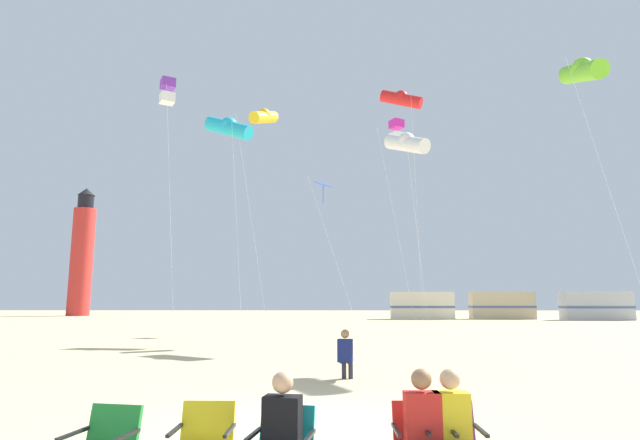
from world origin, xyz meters
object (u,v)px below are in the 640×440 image
object	(u,v)px
spectator_teal_chair	(280,435)
rv_van_tan	(502,306)
kite_tube_scarlet	(401,99)
camp_chair_yellow	(204,439)
kite_tube_gold	(264,117)
kite_tube_cyan	(229,127)
lighthouse_distant	(82,255)
camp_chair_purple	(451,438)
kite_tube_white	(407,143)
kite_diamond_blue	(324,190)
rv_van_silver	(596,306)
camp_chair_red	(422,439)
kite_flyer_standing	(346,353)
kite_tube_lime	(583,71)
kite_box_violet	(168,92)
kite_box_magenta	(397,131)
spectator_purple_chair	(454,430)
rv_van_cream	(422,306)
spectator_red_chair	(424,430)

from	to	relation	value
spectator_teal_chair	rv_van_tan	world-z (taller)	rv_van_tan
kite_tube_scarlet	spectator_teal_chair	bearing A→B (deg)	-101.12
camp_chair_yellow	kite_tube_gold	distance (m)	26.16
kite_tube_cyan	lighthouse_distant	distance (m)	51.57
camp_chair_yellow	rv_van_tan	bearing A→B (deg)	68.70
camp_chair_purple	kite_tube_white	world-z (taller)	kite_tube_white
camp_chair_yellow	kite_tube_gold	xyz separation A→B (m)	(-2.63, 23.13, 11.93)
kite_diamond_blue	rv_van_tan	distance (m)	30.88
kite_diamond_blue	rv_van_silver	bearing A→B (deg)	37.85
camp_chair_red	kite_tube_scarlet	size ratio (longest dim) A/B	0.06
kite_diamond_blue	kite_tube_white	bearing A→B (deg)	-65.97
kite_flyer_standing	lighthouse_distant	distance (m)	63.54
camp_chair_purple	kite_tube_white	distance (m)	19.39
kite_tube_cyan	kite_tube_lime	bearing A→B (deg)	-20.03
camp_chair_purple	kite_box_violet	xyz separation A→B (m)	(-8.49, 16.48, 10.67)
camp_chair_purple	kite_tube_white	size ratio (longest dim) A/B	0.09
kite_tube_cyan	kite_flyer_standing	bearing A→B (deg)	-64.18
kite_tube_cyan	kite_tube_white	world-z (taller)	kite_tube_cyan
camp_chair_yellow	kite_box_magenta	bearing A→B (deg)	76.92
kite_tube_cyan	kite_tube_scarlet	size ratio (longest dim) A/B	0.75
kite_flyer_standing	kite_tube_gold	size ratio (longest dim) A/B	0.09
kite_box_violet	kite_tube_cyan	bearing A→B (deg)	22.46
kite_tube_cyan	kite_tube_lime	world-z (taller)	kite_tube_lime
camp_chair_purple	rv_van_silver	size ratio (longest dim) A/B	0.12
kite_flyer_standing	kite_tube_gold	bearing A→B (deg)	-65.56
kite_tube_cyan	spectator_purple_chair	bearing A→B (deg)	-71.59
spectator_purple_chair	kite_flyer_standing	xyz separation A→B (m)	(-0.81, 7.19, 0.00)
kite_tube_lime	kite_diamond_blue	distance (m)	16.67
kite_tube_white	rv_van_cream	bearing A→B (deg)	79.26
kite_diamond_blue	kite_tube_lime	bearing A→B (deg)	-54.64
camp_chair_red	camp_chair_purple	xyz separation A→B (m)	(0.28, 0.01, 0.00)
camp_chair_red	kite_tube_gold	distance (m)	26.41
rv_van_tan	kite_box_violet	bearing A→B (deg)	-123.74
camp_chair_yellow	rv_van_tan	xyz separation A→B (m)	(19.22, 49.77, 0.89)
spectator_teal_chair	spectator_red_chair	world-z (taller)	same
lighthouse_distant	rv_van_cream	world-z (taller)	lighthouse_distant
kite_tube_scarlet	kite_box_violet	distance (m)	13.38
kite_tube_gold	kite_tube_white	bearing A→B (deg)	-38.23
spectator_red_chair	kite_flyer_standing	world-z (taller)	same
camp_chair_yellow	rv_van_silver	distance (m)	54.44
kite_box_violet	lighthouse_distant	size ratio (longest dim) A/B	0.70
camp_chair_yellow	rv_van_cream	world-z (taller)	rv_van_cream
camp_chair_purple	rv_van_cream	bearing A→B (deg)	80.62
kite_flyer_standing	kite_tube_lime	distance (m)	14.07
kite_flyer_standing	camp_chair_purple	bearing A→B (deg)	106.32
camp_chair_yellow	rv_van_tan	size ratio (longest dim) A/B	0.12
camp_chair_purple	kite_tube_gold	world-z (taller)	kite_tube_gold
camp_chair_purple	rv_van_tan	xyz separation A→B (m)	(16.85, 49.71, 0.89)
kite_tube_scarlet	rv_van_silver	size ratio (longest dim) A/B	2.15
camp_chair_yellow	kite_flyer_standing	size ratio (longest dim) A/B	0.71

